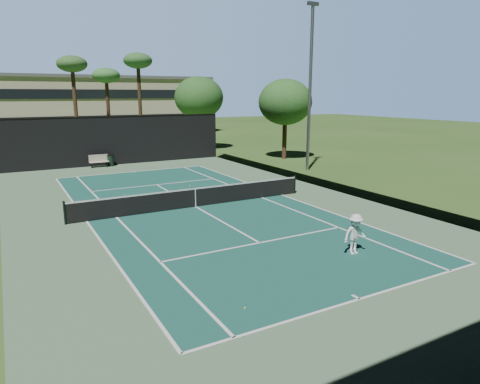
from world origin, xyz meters
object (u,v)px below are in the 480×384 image
(player, at_px, (355,234))
(tennis_ball_b, at_px, (172,192))
(park_bench, at_px, (99,161))
(trash_bin, at_px, (111,160))
(tennis_ball_c, at_px, (189,186))
(tennis_ball_d, at_px, (124,194))
(tennis_net, at_px, (195,197))
(tennis_ball_a, at_px, (245,308))

(player, bearing_deg, tennis_ball_b, 104.09)
(park_bench, distance_m, trash_bin, 0.96)
(park_bench, height_order, trash_bin, park_bench)
(tennis_ball_c, xyz_separation_m, park_bench, (-3.59, 10.34, 0.51))
(tennis_ball_d, relative_size, trash_bin, 0.06)
(tennis_ball_d, relative_size, park_bench, 0.04)
(tennis_ball_b, bearing_deg, player, -79.77)
(park_bench, xyz_separation_m, trash_bin, (0.96, 0.08, -0.07))
(tennis_net, height_order, tennis_ball_a, tennis_net)
(tennis_ball_a, bearing_deg, tennis_net, 73.59)
(tennis_ball_c, distance_m, tennis_ball_d, 4.32)
(tennis_ball_a, bearing_deg, player, 16.49)
(park_bench, bearing_deg, player, -79.99)
(player, bearing_deg, trash_bin, 101.65)
(tennis_ball_a, distance_m, park_bench, 26.16)
(tennis_ball_c, xyz_separation_m, trash_bin, (-2.63, 10.42, 0.44))
(tennis_net, distance_m, trash_bin, 15.48)
(park_bench, bearing_deg, tennis_ball_c, -70.85)
(tennis_ball_a, height_order, trash_bin, trash_bin)
(tennis_net, bearing_deg, player, -74.77)
(tennis_net, distance_m, park_bench, 15.48)
(trash_bin, bearing_deg, park_bench, -175.18)
(park_bench, bearing_deg, tennis_ball_b, -80.24)
(tennis_ball_a, xyz_separation_m, tennis_ball_d, (0.60, 15.41, -0.00))
(tennis_net, distance_m, tennis_ball_b, 3.97)
(tennis_net, bearing_deg, park_bench, 96.84)
(player, bearing_deg, park_bench, 103.87)
(tennis_ball_a, relative_size, trash_bin, 0.07)
(tennis_ball_a, distance_m, tennis_ball_c, 16.53)
(trash_bin, bearing_deg, tennis_ball_c, -75.82)
(tennis_ball_c, bearing_deg, trash_bin, 104.18)
(tennis_ball_d, bearing_deg, park_bench, 86.17)
(tennis_ball_d, bearing_deg, player, -69.89)
(tennis_ball_a, relative_size, park_bench, 0.04)
(player, xyz_separation_m, tennis_ball_b, (-2.35, 13.01, -0.73))
(tennis_ball_b, xyz_separation_m, park_bench, (-1.97, 11.44, 0.51))
(tennis_ball_a, height_order, tennis_ball_b, tennis_ball_b)
(tennis_ball_b, relative_size, trash_bin, 0.08)
(tennis_ball_a, xyz_separation_m, trash_bin, (2.28, 26.20, 0.45))
(tennis_ball_c, relative_size, trash_bin, 0.07)
(player, height_order, tennis_ball_a, player)
(tennis_ball_c, xyz_separation_m, tennis_ball_d, (-4.31, -0.37, -0.01))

